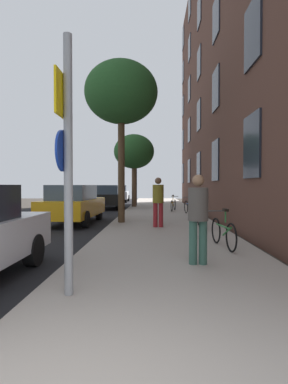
{
  "coord_description": "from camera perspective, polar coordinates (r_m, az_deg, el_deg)",
  "views": [
    {
      "loc": [
        0.71,
        -1.61,
        1.62
      ],
      "look_at": [
        0.24,
        13.53,
        1.29
      ],
      "focal_mm": 28.82,
      "sensor_mm": 36.0,
      "label": 1
    }
  ],
  "objects": [
    {
      "name": "bicycle_3",
      "position": [
        18.21,
        5.46,
        -2.33
      ],
      "size": [
        0.54,
        1.67,
        0.94
      ],
      "color": "black",
      "rests_on": "sidewalk"
    },
    {
      "name": "car_3",
      "position": [
        29.75,
        -4.79,
        -0.25
      ],
      "size": [
        2.04,
        4.35,
        1.62
      ],
      "color": "silver",
      "rests_on": "road_asphalt"
    },
    {
      "name": "tree_near",
      "position": [
        13.03,
        -4.24,
        17.71
      ],
      "size": [
        2.94,
        2.94,
        6.49
      ],
      "color": "#4C3823",
      "rests_on": "sidewalk"
    },
    {
      "name": "bicycle_0",
      "position": [
        7.72,
        14.45,
        -7.21
      ],
      "size": [
        0.42,
        1.73,
        0.95
      ],
      "color": "black",
      "rests_on": "sidewalk"
    },
    {
      "name": "sign_post",
      "position": [
        4.35,
        -14.15,
        7.04
      ],
      "size": [
        0.16,
        0.6,
        3.54
      ],
      "color": "gray",
      "rests_on": "sidewalk"
    },
    {
      "name": "car_1",
      "position": [
        13.34,
        -12.9,
        -2.12
      ],
      "size": [
        1.94,
        4.48,
        1.62
      ],
      "color": "orange",
      "rests_on": "road_asphalt"
    },
    {
      "name": "road_asphalt",
      "position": [
        17.48,
        -15.61,
        -4.1
      ],
      "size": [
        7.0,
        38.0,
        0.01
      ],
      "primitive_type": "cube",
      "color": "black",
      "rests_on": "ground"
    },
    {
      "name": "traffic_light",
      "position": [
        22.89,
        -1.72,
        4.23
      ],
      "size": [
        0.43,
        0.24,
        3.94
      ],
      "color": "black",
      "rests_on": "sidewalk"
    },
    {
      "name": "building_facade",
      "position": [
        17.67,
        12.38,
        23.27
      ],
      "size": [
        0.56,
        27.0,
        16.48
      ],
      "color": "#513328",
      "rests_on": "ground"
    },
    {
      "name": "sidewalk",
      "position": [
        16.69,
        3.11,
        -4.12
      ],
      "size": [
        4.2,
        38.0,
        0.12
      ],
      "primitive_type": "cube",
      "color": "#9E9389",
      "rests_on": "ground"
    },
    {
      "name": "bicycle_1",
      "position": [
        11.23,
        10.48,
        -4.56
      ],
      "size": [
        0.42,
        1.7,
        0.94
      ],
      "color": "black",
      "rests_on": "sidewalk"
    },
    {
      "name": "ground_plane",
      "position": [
        16.97,
        -8.81,
        -4.24
      ],
      "size": [
        41.8,
        41.8,
        0.0
      ],
      "primitive_type": "plane",
      "color": "#332D28"
    },
    {
      "name": "pedestrian_0",
      "position": [
        5.93,
        9.98,
        -3.87
      ],
      "size": [
        0.41,
        0.41,
        1.7
      ],
      "color": "#33594C",
      "rests_on": "sidewalk"
    },
    {
      "name": "car_2",
      "position": [
        21.45,
        -6.53,
        -0.83
      ],
      "size": [
        1.91,
        4.49,
        1.62
      ],
      "color": "black",
      "rests_on": "road_asphalt"
    },
    {
      "name": "pedestrian_1",
      "position": [
        11.05,
        2.64,
        -1.26
      ],
      "size": [
        0.53,
        0.53,
        1.78
      ],
      "color": "maroon",
      "rests_on": "sidewalk"
    },
    {
      "name": "bicycle_2",
      "position": [
        16.09,
        8.25,
        -2.74
      ],
      "size": [
        0.43,
        1.66,
        0.98
      ],
      "color": "black",
      "rests_on": "sidewalk"
    },
    {
      "name": "tree_far",
      "position": [
        21.83,
        -1.86,
        7.4
      ],
      "size": [
        2.83,
        2.83,
        5.08
      ],
      "color": "brown",
      "rests_on": "sidewalk"
    }
  ]
}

